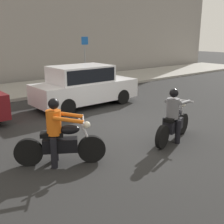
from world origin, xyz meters
name	(u,v)px	position (x,y,z in m)	size (l,w,h in m)	color
ground_plane	(124,126)	(0.00, 0.00, 0.00)	(80.00, 80.00, 0.00)	#262626
sidewalk_slab	(27,89)	(0.00, 8.00, 0.07)	(40.00, 4.40, 0.14)	#99968E
motorcycle_with_rider_gray	(174,119)	(0.24, -1.83, 0.63)	(2.03, 0.82, 1.53)	black
motorcycle_with_rider_orange_stripe	(59,138)	(-3.02, -1.12, 0.65)	(1.86, 1.22, 1.59)	black
parked_sedan_white	(84,85)	(0.55, 3.19, 0.88)	(4.47, 1.82, 1.72)	silver
street_sign_post	(85,56)	(3.29, 7.11, 1.78)	(0.44, 0.08, 2.73)	gray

